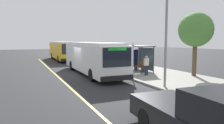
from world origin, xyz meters
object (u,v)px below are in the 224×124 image
Objects in this scene: pedestrian_commuter at (146,64)px; waiting_bench at (140,66)px; transit_bus_main at (92,57)px; transit_bus_second at (62,50)px; route_sign_post at (133,55)px; pickup_truck at (208,122)px.

waiting_bench is at bearing 159.87° from pedestrian_commuter.
waiting_bench is at bearing 75.04° from transit_bus_main.
pedestrian_commuter is at bearing 10.91° from transit_bus_second.
transit_bus_second is 6.58× the size of pedestrian_commuter.
transit_bus_main is 6.62× the size of pedestrian_commuter.
transit_bus_second is (-14.99, 0.14, -0.00)m from transit_bus_main.
waiting_bench is 3.40m from route_sign_post.
transit_bus_second is at bearing -173.07° from route_sign_post.
pedestrian_commuter reaches higher than waiting_bench.
pickup_truck is 14.47m from waiting_bench.
transit_bus_main is 1.01× the size of transit_bus_second.
transit_bus_main reaches higher than pickup_truck.
route_sign_post is at bearing -89.86° from pedestrian_commuter.
waiting_bench is 2.47m from pedestrian_commuter.
transit_bus_main is 14.47m from pickup_truck.
transit_bus_main is 5.11m from pedestrian_commuter.
pedestrian_commuter is at bearing 90.14° from route_sign_post.
pickup_truck is 1.96× the size of route_sign_post.
route_sign_post reaches higher than pickup_truck.
transit_bus_second is 6.95× the size of waiting_bench.
pedestrian_commuter is at bearing 154.62° from pickup_truck.
transit_bus_second and route_sign_post have the same top height.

